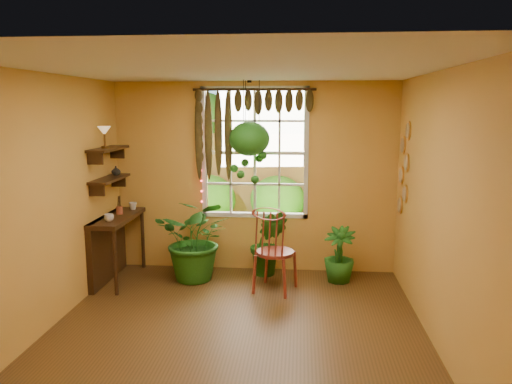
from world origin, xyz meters
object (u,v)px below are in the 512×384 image
at_px(counter_ledge, 110,241).
at_px(hanging_basket, 249,142).
at_px(potted_plant_left, 197,239).
at_px(potted_plant_mid, 268,243).
at_px(windsor_chair, 274,263).

height_order(counter_ledge, hanging_basket, hanging_basket).
bearing_deg(counter_ledge, potted_plant_left, 5.07).
bearing_deg(potted_plant_mid, counter_ledge, -169.79).
bearing_deg(potted_plant_mid, windsor_chair, -79.57).
bearing_deg(windsor_chair, potted_plant_mid, 118.43).
bearing_deg(windsor_chair, counter_ledge, -168.22).
xyz_separation_m(counter_ledge, potted_plant_mid, (2.13, 0.38, -0.08)).
distance_m(counter_ledge, hanging_basket, 2.32).
xyz_separation_m(potted_plant_left, potted_plant_mid, (0.95, 0.28, -0.11)).
bearing_deg(hanging_basket, counter_ledge, -166.91).
distance_m(windsor_chair, potted_plant_mid, 0.64).
xyz_separation_m(windsor_chair, potted_plant_left, (-1.07, 0.35, 0.20)).
xyz_separation_m(counter_ledge, hanging_basket, (1.86, 0.43, 1.31)).
height_order(windsor_chair, potted_plant_left, windsor_chair).
bearing_deg(windsor_chair, potted_plant_left, 179.96).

